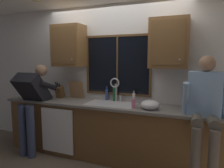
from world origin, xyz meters
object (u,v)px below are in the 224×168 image
knife_block (60,92)px  bottle_green_glass (134,98)px  soap_dispenser (133,103)px  mixing_bowl (150,105)px  cutting_board (76,90)px  bottle_amber_small (107,94)px  person_sitting_on_counter (205,103)px  person_standing (32,99)px  bottle_tall_clear (114,94)px

knife_block → bottle_green_glass: 1.38m
knife_block → soap_dispenser: 1.48m
knife_block → bottle_green_glass: (1.38, 0.09, -0.02)m
knife_block → mixing_bowl: bearing=-7.2°
cutting_board → bottle_green_glass: size_ratio=1.49×
knife_block → mixing_bowl: (1.71, -0.22, -0.05)m
cutting_board → bottle_amber_small: (0.60, 0.02, -0.05)m
knife_block → bottle_green_glass: size_ratio=1.54×
person_sitting_on_counter → bottle_green_glass: person_sitting_on_counter is taller
mixing_bowl → soap_dispenser: bearing=-177.4°
mixing_bowl → bottle_amber_small: bottle_amber_small is taller
cutting_board → bottle_green_glass: 1.10m
person_standing → mixing_bowl: (1.98, 0.19, 0.03)m
cutting_board → mixing_bowl: (1.42, -0.33, -0.09)m
person_standing → bottle_amber_small: person_standing is taller
mixing_bowl → bottle_amber_small: (-0.83, 0.35, 0.04)m
soap_dispenser → bottle_tall_clear: bottle_tall_clear is taller
mixing_bowl → soap_dispenser: (-0.25, -0.01, 0.01)m
mixing_bowl → cutting_board: bearing=167.0°
person_sitting_on_counter → mixing_bowl: size_ratio=4.58×
person_standing → bottle_amber_small: bearing=24.9°
cutting_board → bottle_tall_clear: cutting_board is taller
bottle_green_glass → soap_dispenser: bearing=-75.0°
person_standing → cutting_board: 0.77m
person_sitting_on_counter → bottle_green_glass: bearing=156.0°
person_sitting_on_counter → bottle_tall_clear: (-1.39, 0.49, -0.06)m
cutting_board → soap_dispenser: 1.23m
person_sitting_on_counter → mixing_bowl: person_sitting_on_counter is taller
soap_dispenser → bottle_tall_clear: size_ratio=0.61×
bottle_tall_clear → bottle_amber_small: bearing=175.3°
person_sitting_on_counter → bottle_tall_clear: size_ratio=4.28×
person_sitting_on_counter → cutting_board: size_ratio=4.05×
cutting_board → soap_dispenser: bearing=-16.1°
knife_block → cutting_board: bearing=21.5°
cutting_board → bottle_tall_clear: size_ratio=1.06×
person_standing → person_sitting_on_counter: person_sitting_on_counter is taller
bottle_amber_small → bottle_green_glass: bearing=-5.1°
knife_block → bottle_tall_clear: size_ratio=1.09×
person_sitting_on_counter → soap_dispenser: person_sitting_on_counter is taller
soap_dispenser → bottle_amber_small: (-0.58, 0.36, 0.03)m
mixing_bowl → bottle_green_glass: (-0.33, 0.30, 0.02)m
person_standing → person_sitting_on_counter: size_ratio=1.22×
mixing_bowl → knife_block: bearing=172.8°
person_sitting_on_counter → knife_block: size_ratio=3.92×
person_standing → soap_dispenser: (1.74, 0.18, 0.04)m
person_standing → bottle_amber_small: size_ratio=6.20×
person_standing → mixing_bowl: person_standing is taller
bottle_tall_clear → mixing_bowl: bearing=-26.2°
person_sitting_on_counter → mixing_bowl: (-0.71, 0.16, -0.12)m
knife_block → person_sitting_on_counter: bearing=-8.8°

